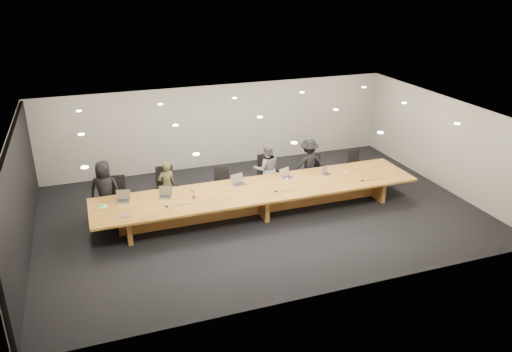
{
  "coord_description": "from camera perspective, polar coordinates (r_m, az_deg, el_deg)",
  "views": [
    {
      "loc": [
        -4.29,
        -11.74,
        6.29
      ],
      "look_at": [
        0.0,
        0.3,
        1.0
      ],
      "focal_mm": 35.0,
      "sensor_mm": 36.0,
      "label": 1
    }
  ],
  "objects": [
    {
      "name": "laptop_b",
      "position": [
        13.29,
        -10.41,
        -1.88
      ],
      "size": [
        0.43,
        0.38,
        0.28
      ],
      "primitive_type": null,
      "rotation": [
        0.0,
        0.0,
        -0.42
      ],
      "color": "tan",
      "rests_on": "conference_table"
    },
    {
      "name": "mic_center",
      "position": [
        13.47,
        2.28,
        -1.74
      ],
      "size": [
        0.13,
        0.13,
        0.03
      ],
      "primitive_type": "cone",
      "rotation": [
        0.0,
        0.0,
        0.23
      ],
      "color": "black",
      "rests_on": "conference_table"
    },
    {
      "name": "back_wall",
      "position": [
        17.03,
        -4.2,
        5.74
      ],
      "size": [
        12.0,
        0.02,
        2.8
      ],
      "primitive_type": "cube",
      "color": "#B4B0A4",
      "rests_on": "ground"
    },
    {
      "name": "person_d",
      "position": [
        15.41,
        6.02,
        1.41
      ],
      "size": [
        1.04,
        0.64,
        1.56
      ],
      "primitive_type": "imported",
      "rotation": [
        0.0,
        0.0,
        3.21
      ],
      "color": "black",
      "rests_on": "ground"
    },
    {
      "name": "laptop_d",
      "position": [
        14.31,
        3.64,
        0.28
      ],
      "size": [
        0.43,
        0.38,
        0.28
      ],
      "primitive_type": null,
      "rotation": [
        0.0,
        0.0,
        0.4
      ],
      "color": "beige",
      "rests_on": "conference_table"
    },
    {
      "name": "laptop_a",
      "position": [
        13.29,
        -15.0,
        -2.28
      ],
      "size": [
        0.41,
        0.34,
        0.28
      ],
      "primitive_type": null,
      "rotation": [
        0.0,
        0.0,
        -0.24
      ],
      "color": "tan",
      "rests_on": "conference_table"
    },
    {
      "name": "water_bottle",
      "position": [
        13.41,
        -7.3,
        -1.65
      ],
      "size": [
        0.07,
        0.07,
        0.2
      ],
      "primitive_type": "cylinder",
      "rotation": [
        0.0,
        0.0,
        -0.07
      ],
      "color": "#ADBDB8",
      "rests_on": "conference_table"
    },
    {
      "name": "conference_table",
      "position": [
        13.76,
        0.42,
        -2.3
      ],
      "size": [
        9.0,
        1.8,
        0.75
      ],
      "color": "brown",
      "rests_on": "ground"
    },
    {
      "name": "mic_left",
      "position": [
        12.82,
        -10.17,
        -3.42
      ],
      "size": [
        0.12,
        0.12,
        0.03
      ],
      "primitive_type": "cone",
      "rotation": [
        0.0,
        0.0,
        -0.04
      ],
      "color": "black",
      "rests_on": "conference_table"
    },
    {
      "name": "amber_mug",
      "position": [
        13.16,
        -7.13,
        -2.39
      ],
      "size": [
        0.08,
        0.08,
        0.09
      ],
      "primitive_type": "cylinder",
      "rotation": [
        0.0,
        0.0,
        -0.16
      ],
      "color": "brown",
      "rests_on": "conference_table"
    },
    {
      "name": "chair_left",
      "position": [
        14.37,
        -10.23,
        -1.27
      ],
      "size": [
        0.63,
        0.63,
        1.17
      ],
      "primitive_type": null,
      "rotation": [
        0.0,
        0.0,
        -0.05
      ],
      "color": "black",
      "rests_on": "ground"
    },
    {
      "name": "notepad",
      "position": [
        13.21,
        -17.17,
        -3.34
      ],
      "size": [
        0.23,
        0.19,
        0.01
      ],
      "primitive_type": "cube",
      "rotation": [
        0.0,
        0.0,
        -0.03
      ],
      "color": "white",
      "rests_on": "conference_table"
    },
    {
      "name": "paper_cup_far",
      "position": [
        14.82,
        10.27,
        0.36
      ],
      "size": [
        0.09,
        0.09,
        0.1
      ],
      "primitive_type": "cone",
      "rotation": [
        0.0,
        0.0,
        0.12
      ],
      "color": "white",
      "rests_on": "conference_table"
    },
    {
      "name": "person_a",
      "position": [
        13.97,
        -16.88,
        -1.56
      ],
      "size": [
        0.91,
        0.71,
        1.65
      ],
      "primitive_type": "imported",
      "rotation": [
        0.0,
        0.0,
        2.89
      ],
      "color": "black",
      "rests_on": "ground"
    },
    {
      "name": "chair_far_left",
      "position": [
        14.17,
        -15.54,
        -2.26
      ],
      "size": [
        0.64,
        0.64,
        1.11
      ],
      "primitive_type": null,
      "rotation": [
        0.0,
        0.0,
        -0.13
      ],
      "color": "black",
      "rests_on": "ground"
    },
    {
      "name": "mic_right",
      "position": [
        14.46,
        12.07,
        -0.5
      ],
      "size": [
        0.14,
        0.14,
        0.03
      ],
      "primitive_type": "cone",
      "rotation": [
        0.0,
        0.0,
        -0.36
      ],
      "color": "black",
      "rests_on": "conference_table"
    },
    {
      "name": "chair_right",
      "position": [
        15.57,
        6.81,
        0.56
      ],
      "size": [
        0.58,
        0.58,
        1.03
      ],
      "primitive_type": null,
      "rotation": [
        0.0,
        0.0,
        -0.1
      ],
      "color": "black",
      "rests_on": "ground"
    },
    {
      "name": "lime_gadget",
      "position": [
        13.22,
        -17.26,
        -3.25
      ],
      "size": [
        0.18,
        0.12,
        0.03
      ],
      "primitive_type": "cube",
      "rotation": [
        0.0,
        0.0,
        0.21
      ],
      "color": "green",
      "rests_on": "notepad"
    },
    {
      "name": "paper_cup_near",
      "position": [
        14.17,
        3.56,
        -0.4
      ],
      "size": [
        0.08,
        0.08,
        0.08
      ],
      "primitive_type": "cone",
      "rotation": [
        0.0,
        0.0,
        0.21
      ],
      "color": "white",
      "rests_on": "conference_table"
    },
    {
      "name": "ground",
      "position": [
        13.99,
        0.41,
        -4.23
      ],
      "size": [
        12.0,
        12.0,
        0.0
      ],
      "primitive_type": "plane",
      "color": "black",
      "rests_on": "ground"
    },
    {
      "name": "chair_mid_right",
      "position": [
        15.05,
        1.42,
        0.26
      ],
      "size": [
        0.66,
        0.66,
        1.2
      ],
      "primitive_type": null,
      "rotation": [
        0.0,
        0.0,
        0.1
      ],
      "color": "black",
      "rests_on": "ground"
    },
    {
      "name": "person_c",
      "position": [
        14.85,
        1.22,
        0.81
      ],
      "size": [
        0.86,
        0.71,
        1.61
      ],
      "primitive_type": "imported",
      "rotation": [
        0.0,
        0.0,
        3.01
      ],
      "color": "slate",
      "rests_on": "ground"
    },
    {
      "name": "laptop_c",
      "position": [
        13.84,
        -1.89,
        -0.45
      ],
      "size": [
        0.43,
        0.36,
        0.29
      ],
      "primitive_type": null,
      "rotation": [
        0.0,
        0.0,
        0.26
      ],
      "color": "tan",
      "rests_on": "conference_table"
    },
    {
      "name": "chair_far_right",
      "position": [
        16.23,
        11.41,
        1.15
      ],
      "size": [
        0.56,
        0.56,
        1.01
      ],
      "primitive_type": null,
      "rotation": [
        0.0,
        0.0,
        0.1
      ],
      "color": "black",
      "rests_on": "ground"
    },
    {
      "name": "av_box",
      "position": [
        12.54,
        -14.66,
        -4.44
      ],
      "size": [
        0.23,
        0.18,
        0.03
      ],
      "primitive_type": "cube",
      "rotation": [
        0.0,
        0.0,
        0.1
      ],
      "color": "#B0AFB4",
      "rests_on": "conference_table"
    },
    {
      "name": "laptop_e",
      "position": [
        14.69,
        8.15,
        0.57
      ],
      "size": [
        0.35,
        0.31,
        0.23
      ],
      "primitive_type": null,
      "rotation": [
        0.0,
        0.0,
        0.42
      ],
      "color": "tan",
      "rests_on": "conference_table"
    },
    {
      "name": "chair_mid_left",
      "position": [
        14.61,
        -3.84,
        -0.89
      ],
      "size": [
        0.59,
        0.59,
        1.01
      ],
      "primitive_type": null,
      "rotation": [
        0.0,
        0.0,
        -0.18
      ],
      "color": "black",
      "rests_on": "ground"
    },
    {
      "name": "person_b",
      "position": [
        14.24,
        -10.15,
        -1.04
      ],
      "size": [
        0.55,
        0.4,
        1.38
      ],
      "primitive_type": "imported",
      "rotation": [
        0.0,
        0.0,
        3.3
      ],
      "color": "#3C3C21",
      "rests_on": "ground"
    },
    {
      "name": "left_wall_panel",
      "position": [
        12.83,
        -25.38,
        -2.35
      ],
      "size": [
        0.08,
        7.84,
        2.74
      ],
      "primitive_type": "cube",
      "color": "black",
      "rests_on": "ground"
    }
  ]
}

